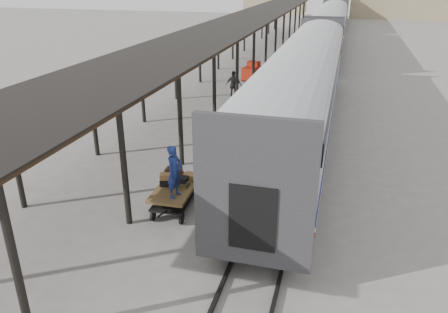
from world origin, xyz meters
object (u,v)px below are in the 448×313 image
luggage_tug (251,72)px  porter (174,172)px  pedestrian (234,85)px  baggage_cart (176,192)px

luggage_tug → porter: bearing=-71.2°
luggage_tug → pedestrian: 5.73m
luggage_tug → pedestrian: (0.03, -5.72, 0.29)m
baggage_cart → pedestrian: 14.72m
porter → baggage_cart: bearing=32.9°
porter → pedestrian: size_ratio=0.96×
porter → pedestrian: porter is taller
baggage_cart → pedestrian: size_ratio=1.32×
pedestrian → baggage_cart: bearing=102.5°
pedestrian → porter: bearing=103.2°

